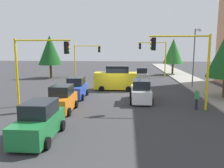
% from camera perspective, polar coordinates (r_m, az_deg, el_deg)
% --- Properties ---
extents(ground_plane, '(120.00, 120.00, 0.00)m').
position_cam_1_polar(ground_plane, '(24.05, 0.54, -2.37)').
color(ground_plane, '#353538').
extents(sidewalk_kerb, '(80.00, 4.00, 0.15)m').
position_cam_1_polar(sidewalk_kerb, '(30.29, 21.41, -0.48)').
color(sidewalk_kerb, gray).
rests_on(sidewalk_kerb, ground).
extents(lane_arrow_near, '(2.40, 1.10, 1.10)m').
position_cam_1_polar(lane_arrow_near, '(13.67, -15.56, -11.63)').
color(lane_arrow_near, silver).
rests_on(lane_arrow_near, ground).
extents(traffic_signal_near_right, '(0.36, 4.59, 5.52)m').
position_cam_1_polar(traffic_signal_near_right, '(18.94, -18.13, 6.04)').
color(traffic_signal_near_right, yellow).
rests_on(traffic_signal_near_right, ground).
extents(traffic_signal_near_left, '(0.36, 4.59, 5.79)m').
position_cam_1_polar(traffic_signal_near_left, '(18.05, 17.85, 6.50)').
color(traffic_signal_near_left, yellow).
rests_on(traffic_signal_near_left, ground).
extents(traffic_signal_far_left, '(0.36, 4.59, 5.80)m').
position_cam_1_polar(traffic_signal_far_left, '(37.78, 10.67, 7.88)').
color(traffic_signal_far_left, yellow).
rests_on(traffic_signal_far_left, ground).
extents(traffic_signal_far_right, '(0.36, 4.59, 5.28)m').
position_cam_1_polar(traffic_signal_far_right, '(38.21, -6.66, 7.47)').
color(traffic_signal_far_right, yellow).
rests_on(traffic_signal_far_right, ground).
extents(street_lamp_curbside, '(2.15, 0.28, 7.00)m').
position_cam_1_polar(street_lamp_curbside, '(28.22, 20.21, 7.66)').
color(street_lamp_curbside, slate).
rests_on(street_lamp_curbside, ground).
extents(tree_opposite_side, '(3.73, 3.73, 6.79)m').
position_cam_1_polar(tree_opposite_side, '(37.65, -15.38, 8.24)').
color(tree_opposite_side, brown).
rests_on(tree_opposite_side, ground).
extents(tree_roadside_far, '(3.54, 3.54, 6.44)m').
position_cam_1_polar(tree_roadside_far, '(42.30, 15.21, 7.98)').
color(tree_roadside_far, brown).
rests_on(tree_roadside_far, ground).
extents(delivery_van_yellow, '(2.22, 4.80, 2.77)m').
position_cam_1_polar(delivery_van_yellow, '(25.80, 0.97, 1.30)').
color(delivery_van_yellow, yellow).
rests_on(delivery_van_yellow, ground).
extents(car_green, '(4.05, 1.97, 1.98)m').
position_cam_1_polar(car_green, '(12.71, -17.89, -9.07)').
color(car_green, '#1E7238').
rests_on(car_green, ground).
extents(car_white, '(4.14, 1.97, 1.98)m').
position_cam_1_polar(car_white, '(20.39, 7.27, -1.94)').
color(car_white, white).
rests_on(car_white, ground).
extents(car_silver, '(3.73, 1.94, 1.98)m').
position_cam_1_polar(car_silver, '(33.17, 7.47, 2.27)').
color(car_silver, '#B2B5BA').
rests_on(car_silver, ground).
extents(car_blue, '(3.79, 1.94, 1.98)m').
position_cam_1_polar(car_blue, '(22.14, -9.04, -1.12)').
color(car_blue, blue).
rests_on(car_blue, ground).
extents(car_orange, '(3.65, 1.95, 1.98)m').
position_cam_1_polar(car_orange, '(17.54, -12.63, -3.89)').
color(car_orange, orange).
rests_on(car_orange, ground).
extents(pedestrian_crossing, '(0.40, 0.24, 1.70)m').
position_cam_1_polar(pedestrian_crossing, '(18.81, 20.61, -3.34)').
color(pedestrian_crossing, '#262638').
rests_on(pedestrian_crossing, ground).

